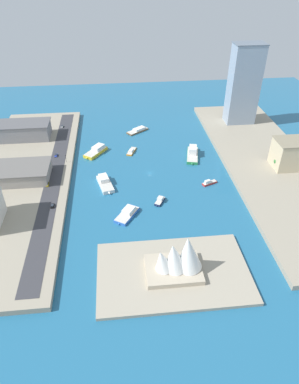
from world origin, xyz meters
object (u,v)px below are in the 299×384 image
at_px(catamaran_blue, 127,213).
at_px(patrol_launch_navy, 160,201).
at_px(tugboat_red, 209,183).
at_px(van_white, 62,126).
at_px(water_taxi_orange, 131,151).
at_px(traffic_light_waterfront, 66,157).
at_px(opera_landmark, 178,258).
at_px(ferry_yellow_fast, 96,151).
at_px(ferry_white_commuter, 105,183).
at_px(warehouse_low_gray, 24,130).
at_px(office_block_beige, 290,154).
at_px(hatchback_blue, 56,155).
at_px(ferry_green_doubledeck, 193,153).
at_px(barge_flat_brown, 138,130).
at_px(tower_tall_glass, 244,85).
at_px(taxi_yellow_cab, 47,184).
at_px(carpark_squat_concrete, 18,173).
at_px(suv_black, 52,206).

bearing_deg(catamaran_blue, patrol_launch_navy, -152.35).
bearing_deg(tugboat_red, van_white, -41.40).
bearing_deg(water_taxi_orange, traffic_light_waterfront, 18.27).
bearing_deg(water_taxi_orange, opera_landmark, 96.79).
bearing_deg(ferry_yellow_fast, ferry_white_commuter, 98.53).
distance_m(tugboat_red, warehouse_low_gray, 171.32).
distance_m(ferry_white_commuter, patrol_launch_navy, 45.14).
distance_m(office_block_beige, hatchback_blue, 186.00).
distance_m(ferry_green_doubledeck, catamaran_blue, 93.69).
relative_size(barge_flat_brown, office_block_beige, 0.87).
bearing_deg(opera_landmark, traffic_light_waterfront, -59.92).
bearing_deg(tower_tall_glass, taxi_yellow_cab, 28.76).
relative_size(barge_flat_brown, patrol_launch_navy, 1.88).
bearing_deg(tugboat_red, ferry_green_doubledeck, -84.94).
distance_m(ferry_white_commuter, traffic_light_waterfront, 43.69).
bearing_deg(opera_landmark, tugboat_red, -114.87).
bearing_deg(carpark_squat_concrete, traffic_light_waterfront, -148.04).
bearing_deg(opera_landmark, barge_flat_brown, -87.55).
distance_m(water_taxi_orange, suv_black, 94.57).
relative_size(barge_flat_brown, tower_tall_glass, 0.30).
xyz_separation_m(ferry_yellow_fast, carpark_squat_concrete, (55.56, 39.27, 6.35)).
relative_size(barge_flat_brown, catamaran_blue, 1.02).
bearing_deg(ferry_white_commuter, hatchback_blue, -46.13).
height_order(patrol_launch_navy, tower_tall_glass, tower_tall_glass).
relative_size(suv_black, traffic_light_waterfront, 0.73).
distance_m(barge_flat_brown, hatchback_blue, 85.37).
distance_m(carpark_squat_concrete, traffic_light_waterfront, 38.40).
xyz_separation_m(warehouse_low_gray, hatchback_blue, (-31.17, 37.27, -6.17)).
distance_m(ferry_yellow_fast, traffic_light_waterfront, 30.35).
height_order(ferry_yellow_fast, ferry_white_commuter, ferry_white_commuter).
bearing_deg(tower_tall_glass, warehouse_low_gray, 4.12).
bearing_deg(water_taxi_orange, tugboat_red, 134.91).
xyz_separation_m(ferry_white_commuter, van_white, (40.54, -97.32, 2.38)).
height_order(patrol_launch_navy, taxi_yellow_cab, taxi_yellow_cab).
bearing_deg(ferry_white_commuter, ferry_green_doubledeck, -153.78).
bearing_deg(tower_tall_glass, water_taxi_orange, 22.62).
relative_size(warehouse_low_gray, van_white, 9.63).
distance_m(warehouse_low_gray, opera_landmark, 200.66).
xyz_separation_m(ferry_yellow_fast, tower_tall_glass, (-138.26, -43.64, 37.85)).
height_order(barge_flat_brown, carpark_squat_concrete, carpark_squat_concrete).
relative_size(traffic_light_waterfront, opera_landmark, 0.22).
xyz_separation_m(barge_flat_brown, catamaran_blue, (16.66, 125.28, 0.36)).
bearing_deg(opera_landmark, office_block_beige, -137.27).
bearing_deg(tugboat_red, tower_tall_glass, -118.25).
bearing_deg(ferry_white_commuter, water_taxi_orange, -115.06).
height_order(ferry_yellow_fast, carpark_squat_concrete, carpark_squat_concrete).
distance_m(patrol_launch_navy, van_white, 145.07).
bearing_deg(traffic_light_waterfront, hatchback_blue, -48.54).
height_order(tugboat_red, carpark_squat_concrete, carpark_squat_concrete).
bearing_deg(suv_black, tower_tall_glass, -143.89).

